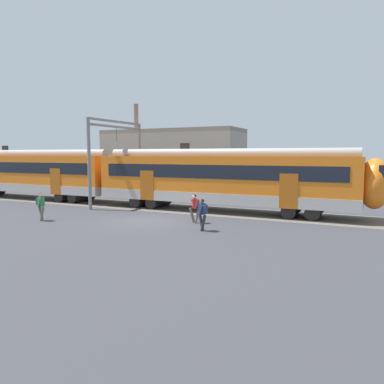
# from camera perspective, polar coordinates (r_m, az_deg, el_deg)

# --- Properties ---
(ground_plane) EXTENTS (160.00, 160.00, 0.00)m
(ground_plane) POSITION_cam_1_polar(r_m,az_deg,el_deg) (22.23, -7.28, -4.48)
(ground_plane) COLOR #38383D
(track_bed) EXTENTS (80.00, 4.40, 0.01)m
(track_bed) POSITION_cam_1_polar(r_m,az_deg,el_deg) (31.61, -14.66, -1.56)
(track_bed) COLOR #605951
(track_bed) RESTS_ON ground
(commuter_train) EXTENTS (38.05, 3.07, 4.73)m
(commuter_train) POSITION_cam_1_polar(r_m,az_deg,el_deg) (29.86, -11.13, 2.43)
(commuter_train) COLOR #B2ADA8
(commuter_train) RESTS_ON ground
(pedestrian_green) EXTENTS (0.65, 0.53, 1.67)m
(pedestrian_green) POSITION_cam_1_polar(r_m,az_deg,el_deg) (23.96, -22.05, -1.72)
(pedestrian_green) COLOR #6B6051
(pedestrian_green) RESTS_ON ground
(pedestrian_red) EXTENTS (0.71, 0.50, 1.67)m
(pedestrian_red) POSITION_cam_1_polar(r_m,az_deg,el_deg) (21.44, 0.47, -2.13)
(pedestrian_red) COLOR #6B6051
(pedestrian_red) RESTS_ON ground
(pedestrian_navy) EXTENTS (0.60, 0.62, 1.67)m
(pedestrian_navy) POSITION_cam_1_polar(r_m,az_deg,el_deg) (19.24, 1.63, -3.04)
(pedestrian_navy) COLOR #28282D
(pedestrian_navy) RESTS_ON ground
(catenary_gantry) EXTENTS (0.24, 6.64, 6.53)m
(catenary_gantry) POSITION_cam_1_polar(r_m,az_deg,el_deg) (29.91, -11.41, 6.38)
(catenary_gantry) COLOR gray
(catenary_gantry) RESTS_ON ground
(background_building) EXTENTS (14.28, 5.00, 9.20)m
(background_building) POSITION_cam_1_polar(r_m,az_deg,el_deg) (38.21, -3.09, 4.67)
(background_building) COLOR gray
(background_building) RESTS_ON ground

